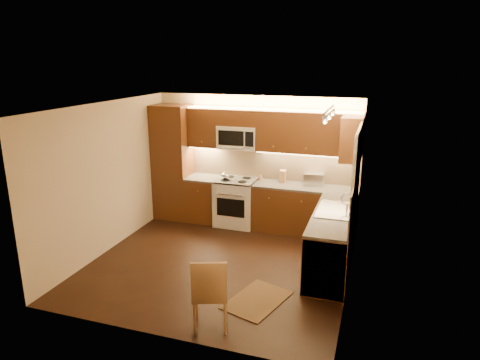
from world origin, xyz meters
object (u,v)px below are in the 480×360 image
(dining_chair, at_px, (210,291))
(kettle, at_px, (225,175))
(stove, at_px, (236,202))
(soap_bottle, at_px, (352,200))
(microwave, at_px, (238,137))
(knife_block, at_px, (283,176))
(toaster_oven, at_px, (314,179))
(sink, at_px, (335,206))

(dining_chair, bearing_deg, kettle, 86.55)
(stove, xyz_separation_m, soap_bottle, (2.24, -0.83, 0.53))
(microwave, height_order, knife_block, microwave)
(toaster_oven, distance_m, dining_chair, 3.59)
(soap_bottle, bearing_deg, dining_chair, -143.87)
(kettle, height_order, knife_block, knife_block)
(stove, bearing_deg, toaster_oven, 7.04)
(stove, distance_m, toaster_oven, 1.58)
(microwave, relative_size, toaster_oven, 2.03)
(stove, distance_m, dining_chair, 3.39)
(kettle, xyz_separation_m, toaster_oven, (1.67, 0.26, -0.00))
(sink, xyz_separation_m, dining_chair, (-1.22, -2.17, -0.50))
(toaster_oven, bearing_deg, knife_block, 173.27)
(sink, height_order, dining_chair, sink)
(soap_bottle, bearing_deg, knife_block, 120.40)
(microwave, height_order, kettle, microwave)
(stove, height_order, dining_chair, dining_chair)
(toaster_oven, relative_size, knife_block, 1.63)
(sink, height_order, knife_block, knife_block)
(soap_bottle, bearing_deg, stove, 136.38)
(microwave, relative_size, sink, 0.88)
(dining_chair, bearing_deg, microwave, 82.48)
(sink, xyz_separation_m, soap_bottle, (0.24, 0.30, 0.02))
(soap_bottle, height_order, dining_chair, soap_bottle)
(toaster_oven, bearing_deg, microwave, 174.04)
(microwave, distance_m, toaster_oven, 1.63)
(stove, distance_m, knife_block, 1.05)
(toaster_oven, bearing_deg, dining_chair, -108.89)
(stove, bearing_deg, dining_chair, -76.62)
(stove, bearing_deg, sink, -29.36)
(microwave, xyz_separation_m, knife_block, (0.88, 0.04, -0.71))
(kettle, height_order, dining_chair, kettle)
(knife_block, bearing_deg, microwave, 178.65)
(kettle, distance_m, toaster_oven, 1.69)
(knife_block, distance_m, soap_bottle, 1.69)
(stove, xyz_separation_m, dining_chair, (0.78, -3.30, 0.01))
(kettle, xyz_separation_m, dining_chair, (0.98, -3.22, -0.54))
(microwave, bearing_deg, soap_bottle, -23.22)
(dining_chair, bearing_deg, toaster_oven, 58.48)
(kettle, bearing_deg, toaster_oven, -5.29)
(sink, relative_size, dining_chair, 0.91)
(microwave, distance_m, sink, 2.48)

